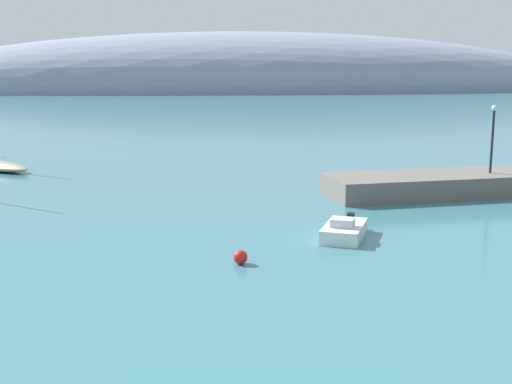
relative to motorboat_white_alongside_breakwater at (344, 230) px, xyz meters
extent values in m
cube|color=#66605B|center=(14.10, 10.51, 0.30)|extent=(25.17, 7.22, 1.37)
ellipsoid|color=gray|center=(22.97, 203.02, -0.38)|extent=(255.08, 67.99, 41.41)
cube|color=white|center=(0.00, 0.00, -0.04)|extent=(3.14, 3.97, 0.68)
cube|color=black|center=(0.86, 1.83, 0.13)|extent=(0.51, 0.55, 0.61)
cube|color=#B2B7C1|center=(-0.23, -0.48, 0.50)|extent=(1.34, 1.23, 0.40)
sphere|color=red|center=(-5.50, -3.60, -0.08)|extent=(0.61, 0.61, 0.61)
cylinder|color=black|center=(12.58, 9.86, 3.02)|extent=(0.16, 0.16, 4.07)
sphere|color=#EAEACC|center=(12.58, 9.86, 5.23)|extent=(0.36, 0.36, 0.36)
camera|label=1|loc=(-8.51, -29.95, 7.77)|focal=45.79mm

